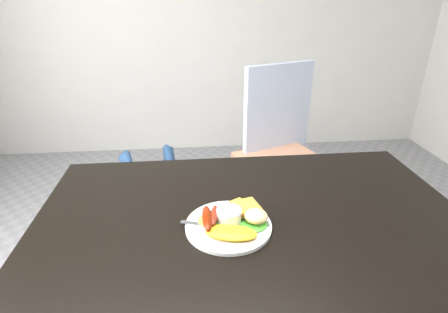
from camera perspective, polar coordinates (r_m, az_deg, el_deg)
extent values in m
cube|color=black|center=(0.98, 4.79, -11.20)|extent=(1.20, 0.80, 0.04)
cube|color=tan|center=(1.97, 9.64, -1.18)|extent=(0.56, 0.56, 0.05)
imported|color=#2F5487|center=(1.61, -4.85, 8.44)|extent=(0.73, 0.63, 1.70)
cylinder|color=white|center=(0.94, 0.72, -11.26)|extent=(0.23, 0.23, 0.01)
ellipsoid|color=#3A871A|center=(0.94, -2.19, -10.28)|extent=(0.09, 0.09, 0.01)
ellipsoid|color=#30991D|center=(0.93, 4.84, -10.96)|extent=(0.09, 0.09, 0.01)
ellipsoid|color=gold|center=(0.89, 1.13, -12.32)|extent=(0.14, 0.09, 0.02)
ellipsoid|color=#672607|center=(0.92, -2.78, -10.01)|extent=(0.03, 0.11, 0.03)
ellipsoid|color=maroon|center=(0.93, -1.62, -9.55)|extent=(0.04, 0.09, 0.02)
cylinder|color=white|center=(0.93, 0.83, -9.70)|extent=(0.07, 0.07, 0.04)
cube|color=olive|center=(0.98, 2.20, -8.57)|extent=(0.10, 0.10, 0.01)
cube|color=brown|center=(0.96, 3.60, -8.33)|extent=(0.09, 0.09, 0.01)
ellipsoid|color=beige|center=(0.92, 5.24, -9.68)|extent=(0.08, 0.08, 0.03)
cube|color=#ADAFB7|center=(0.92, -1.84, -11.33)|extent=(0.17, 0.07, 0.00)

